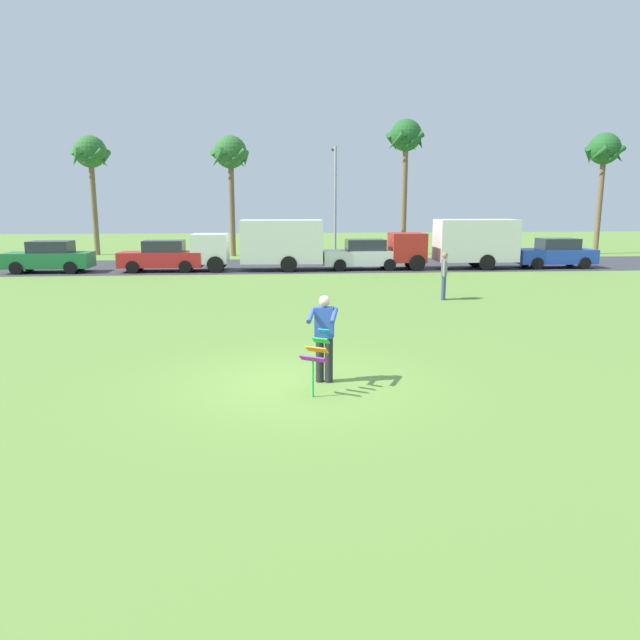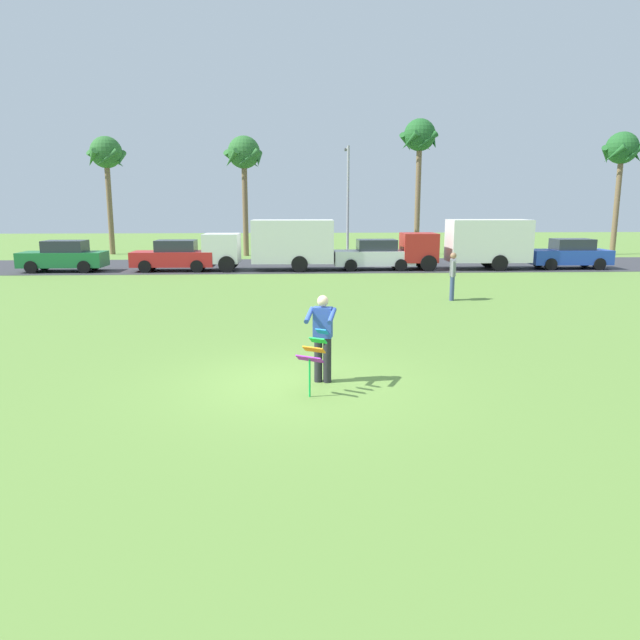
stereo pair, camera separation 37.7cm
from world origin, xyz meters
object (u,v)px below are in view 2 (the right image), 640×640
object	(u,v)px
parked_car_green	(64,257)
parked_truck_white_box	(277,243)
palm_tree_far_left	(622,153)
person_kite_flyer	(323,335)
parked_car_white	(374,255)
parked_car_blue	(569,254)
person_walker_near	(453,275)
kite_held	(314,352)
parked_truck_red_cab	(473,243)
palm_tree_centre_far	(420,141)
palm_tree_right_near	(244,157)
streetlight_pole	(348,195)
palm_tree_left_near	(106,157)
parked_car_red	(174,256)

from	to	relation	value
parked_car_green	parked_truck_white_box	xyz separation A→B (m)	(10.94, 0.00, 0.64)
parked_car_green	palm_tree_far_left	bearing A→B (deg)	14.45
person_kite_flyer	parked_car_white	bearing A→B (deg)	78.94
parked_car_blue	person_walker_near	bearing A→B (deg)	-132.21
kite_held	parked_truck_red_cab	xyz separation A→B (m)	(9.34, 20.67, 0.61)
palm_tree_centre_far	parked_truck_white_box	bearing A→B (deg)	-135.13
palm_tree_right_near	parked_car_blue	bearing A→B (deg)	-26.75
parked_car_blue	parked_car_green	bearing A→B (deg)	180.00
palm_tree_right_near	palm_tree_centre_far	size ratio (longest dim) A/B	0.87
person_kite_flyer	kite_held	world-z (taller)	person_kite_flyer
palm_tree_centre_far	streetlight_pole	size ratio (longest dim) A/B	1.28
parked_car_blue	palm_tree_right_near	size ratio (longest dim) A/B	0.54
person_kite_flyer	palm_tree_centre_far	world-z (taller)	palm_tree_centre_far
parked_car_green	parked_car_white	xyz separation A→B (m)	(16.06, 0.00, 0.00)
parked_truck_white_box	parked_truck_red_cab	xyz separation A→B (m)	(10.37, -0.00, 0.00)
parked_truck_white_box	palm_tree_left_near	world-z (taller)	palm_tree_left_near
parked_car_green	palm_tree_centre_far	xyz separation A→B (m)	(20.32, 9.34, 6.74)
parked_car_white	person_walker_near	xyz separation A→B (m)	(1.39, -10.11, 0.16)
person_walker_near	parked_car_green	bearing A→B (deg)	149.92
parked_car_green	streetlight_pole	world-z (taller)	streetlight_pole
kite_held	person_kite_flyer	bearing A→B (deg)	74.91
palm_tree_left_near	streetlight_pole	distance (m)	16.54
person_kite_flyer	parked_car_green	world-z (taller)	person_kite_flyer
kite_held	parked_car_white	xyz separation A→B (m)	(4.10, 20.67, -0.03)
kite_held	parked_car_white	distance (m)	21.07
palm_tree_far_left	streetlight_pole	xyz separation A→B (m)	(-18.53, -1.62, -2.77)
parked_car_red	palm_tree_centre_far	bearing A→B (deg)	32.41
parked_car_white	parked_car_red	bearing A→B (deg)	-180.00
person_kite_flyer	parked_car_white	world-z (taller)	person_kite_flyer
palm_tree_centre_far	kite_held	bearing A→B (deg)	-105.56
palm_tree_far_left	parked_car_white	bearing A→B (deg)	-153.89
kite_held	parked_car_green	xyz separation A→B (m)	(-11.97, 20.67, -0.03)
parked_car_white	palm_tree_far_left	bearing A→B (deg)	26.11
parked_truck_white_box	person_walker_near	world-z (taller)	parked_truck_white_box
kite_held	streetlight_pole	bearing A→B (deg)	83.07
parked_car_green	parked_car_blue	bearing A→B (deg)	-0.00
palm_tree_far_left	palm_tree_centre_far	bearing A→B (deg)	177.44
parked_truck_white_box	streetlight_pole	distance (m)	8.75
palm_tree_right_near	parked_truck_red_cab	bearing A→B (deg)	-35.62
parked_car_red	palm_tree_left_near	size ratio (longest dim) A/B	0.53
parked_car_red	palm_tree_far_left	bearing A→B (deg)	17.17
parked_car_blue	palm_tree_far_left	distance (m)	12.83
person_kite_flyer	streetlight_pole	world-z (taller)	streetlight_pole
person_walker_near	streetlight_pole	bearing A→B (deg)	96.99
parked_truck_red_cab	palm_tree_left_near	xyz separation A→B (m)	(-21.92, 10.70, 5.10)
parked_car_red	parked_truck_white_box	distance (m)	5.36
palm_tree_left_near	person_walker_near	xyz separation A→B (m)	(18.06, -20.81, -5.58)
palm_tree_left_near	person_walker_near	distance (m)	28.11
parked_car_red	streetlight_pole	world-z (taller)	streetlight_pole
parked_car_green	palm_tree_left_near	distance (m)	12.16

